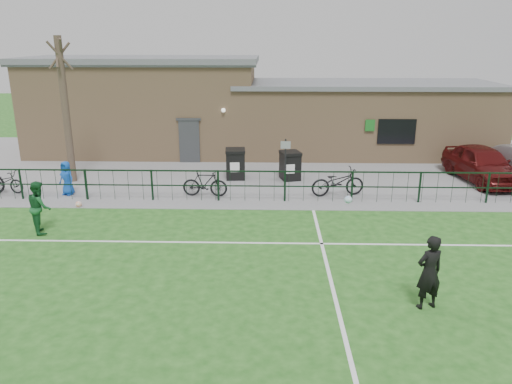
{
  "coord_description": "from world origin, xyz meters",
  "views": [
    {
      "loc": [
        0.41,
        -9.87,
        5.93
      ],
      "look_at": [
        0.0,
        5.0,
        1.3
      ],
      "focal_mm": 35.0,
      "sensor_mm": 36.0,
      "label": 1
    }
  ],
  "objects_px": {
    "bicycle_d": "(205,183)",
    "spectator_child": "(67,178)",
    "bare_tree": "(66,111)",
    "car_maroon": "(482,164)",
    "wheelie_bin_left": "(235,165)",
    "sign_post": "(285,163)",
    "wheelie_bin_right": "(290,166)",
    "outfield_player": "(39,207)",
    "bicycle_c": "(4,182)",
    "bicycle_e": "(338,182)",
    "ball_ground": "(79,204)"
  },
  "relations": [
    {
      "from": "bicycle_d",
      "to": "spectator_child",
      "type": "xyz_separation_m",
      "value": [
        -5.4,
        0.07,
        0.15
      ]
    },
    {
      "from": "bare_tree",
      "to": "spectator_child",
      "type": "bearing_deg",
      "value": -74.5
    },
    {
      "from": "bare_tree",
      "to": "car_maroon",
      "type": "distance_m",
      "value": 17.6
    },
    {
      "from": "wheelie_bin_left",
      "to": "sign_post",
      "type": "xyz_separation_m",
      "value": [
        2.12,
        -1.26,
        0.4
      ]
    },
    {
      "from": "wheelie_bin_right",
      "to": "outfield_player",
      "type": "xyz_separation_m",
      "value": [
        -8.1,
        -6.31,
        0.25
      ]
    },
    {
      "from": "bicycle_c",
      "to": "bicycle_d",
      "type": "bearing_deg",
      "value": -81.37
    },
    {
      "from": "spectator_child",
      "to": "outfield_player",
      "type": "relative_size",
      "value": 0.8
    },
    {
      "from": "bicycle_c",
      "to": "bare_tree",
      "type": "bearing_deg",
      "value": -39.89
    },
    {
      "from": "bicycle_e",
      "to": "outfield_player",
      "type": "distance_m",
      "value": 10.65
    },
    {
      "from": "bicycle_e",
      "to": "spectator_child",
      "type": "xyz_separation_m",
      "value": [
        -10.53,
        -0.16,
        0.12
      ]
    },
    {
      "from": "bare_tree",
      "to": "wheelie_bin_left",
      "type": "bearing_deg",
      "value": 5.27
    },
    {
      "from": "bare_tree",
      "to": "bicycle_d",
      "type": "relative_size",
      "value": 3.45
    },
    {
      "from": "wheelie_bin_right",
      "to": "ball_ground",
      "type": "relative_size",
      "value": 5.02
    },
    {
      "from": "bicycle_e",
      "to": "outfield_player",
      "type": "relative_size",
      "value": 1.25
    },
    {
      "from": "wheelie_bin_left",
      "to": "bare_tree",
      "type": "bearing_deg",
      "value": -178.99
    },
    {
      "from": "bicycle_c",
      "to": "outfield_player",
      "type": "relative_size",
      "value": 1.02
    },
    {
      "from": "bare_tree",
      "to": "car_maroon",
      "type": "relative_size",
      "value": 1.34
    },
    {
      "from": "sign_post",
      "to": "spectator_child",
      "type": "bearing_deg",
      "value": -171.32
    },
    {
      "from": "bare_tree",
      "to": "bicycle_e",
      "type": "relative_size",
      "value": 2.87
    },
    {
      "from": "wheelie_bin_right",
      "to": "bicycle_c",
      "type": "relative_size",
      "value": 0.67
    },
    {
      "from": "bicycle_c",
      "to": "ball_ground",
      "type": "distance_m",
      "value": 3.94
    },
    {
      "from": "ball_ground",
      "to": "wheelie_bin_left",
      "type": "bearing_deg",
      "value": 36.25
    },
    {
      "from": "bicycle_c",
      "to": "outfield_player",
      "type": "distance_m",
      "value": 5.24
    },
    {
      "from": "sign_post",
      "to": "outfield_player",
      "type": "distance_m",
      "value": 9.4
    },
    {
      "from": "wheelie_bin_left",
      "to": "bicycle_d",
      "type": "relative_size",
      "value": 0.69
    },
    {
      "from": "car_maroon",
      "to": "wheelie_bin_left",
      "type": "bearing_deg",
      "value": 171.38
    },
    {
      "from": "wheelie_bin_right",
      "to": "bicycle_c",
      "type": "distance_m",
      "value": 11.61
    },
    {
      "from": "bicycle_e",
      "to": "spectator_child",
      "type": "height_order",
      "value": "spectator_child"
    },
    {
      "from": "car_maroon",
      "to": "bare_tree",
      "type": "bearing_deg",
      "value": 173.86
    },
    {
      "from": "spectator_child",
      "to": "outfield_player",
      "type": "distance_m",
      "value": 3.92
    },
    {
      "from": "sign_post",
      "to": "bicycle_c",
      "type": "xyz_separation_m",
      "value": [
        -11.14,
        -1.1,
        -0.55
      ]
    },
    {
      "from": "sign_post",
      "to": "spectator_child",
      "type": "relative_size",
      "value": 1.5
    },
    {
      "from": "car_maroon",
      "to": "outfield_player",
      "type": "bearing_deg",
      "value": -166.65
    },
    {
      "from": "bicycle_c",
      "to": "ball_ground",
      "type": "relative_size",
      "value": 7.51
    },
    {
      "from": "bicycle_d",
      "to": "bicycle_e",
      "type": "bearing_deg",
      "value": -83.73
    },
    {
      "from": "wheelie_bin_right",
      "to": "outfield_player",
      "type": "distance_m",
      "value": 10.27
    },
    {
      "from": "outfield_player",
      "to": "ball_ground",
      "type": "xyz_separation_m",
      "value": [
        0.27,
        2.41,
        -0.72
      ]
    },
    {
      "from": "bicycle_c",
      "to": "outfield_player",
      "type": "height_order",
      "value": "outfield_player"
    },
    {
      "from": "wheelie_bin_left",
      "to": "bicycle_c",
      "type": "xyz_separation_m",
      "value": [
        -9.02,
        -2.36,
        -0.16
      ]
    },
    {
      "from": "sign_post",
      "to": "bicycle_d",
      "type": "xyz_separation_m",
      "value": [
        -3.13,
        -1.37,
        -0.48
      ]
    },
    {
      "from": "wheelie_bin_right",
      "to": "outfield_player",
      "type": "relative_size",
      "value": 0.68
    },
    {
      "from": "sign_post",
      "to": "bicycle_c",
      "type": "height_order",
      "value": "sign_post"
    },
    {
      "from": "sign_post",
      "to": "outfield_player",
      "type": "height_order",
      "value": "sign_post"
    },
    {
      "from": "car_maroon",
      "to": "bicycle_c",
      "type": "xyz_separation_m",
      "value": [
        -19.54,
        -2.18,
        -0.32
      ]
    },
    {
      "from": "wheelie_bin_right",
      "to": "ball_ground",
      "type": "bearing_deg",
      "value": -168.31
    },
    {
      "from": "car_maroon",
      "to": "outfield_player",
      "type": "xyz_separation_m",
      "value": [
        -16.25,
        -6.24,
        0.05
      ]
    },
    {
      "from": "wheelie_bin_left",
      "to": "spectator_child",
      "type": "distance_m",
      "value": 6.9
    },
    {
      "from": "car_maroon",
      "to": "spectator_child",
      "type": "bearing_deg",
      "value": -179.64
    },
    {
      "from": "bicycle_e",
      "to": "spectator_child",
      "type": "bearing_deg",
      "value": 79.23
    },
    {
      "from": "wheelie_bin_left",
      "to": "spectator_child",
      "type": "bearing_deg",
      "value": -162.46
    }
  ]
}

